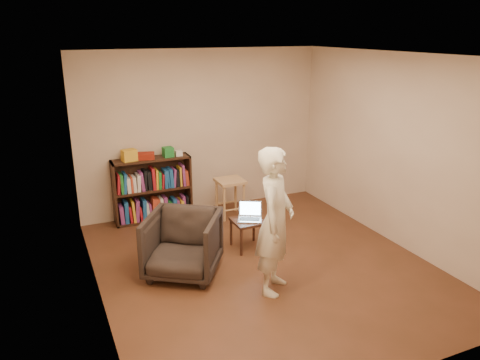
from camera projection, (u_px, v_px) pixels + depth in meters
name	position (u px, v px, depth m)	size (l,w,h in m)	color
floor	(263.00, 266.00, 5.96)	(4.50, 4.50, 0.00)	#482917
ceiling	(267.00, 55.00, 5.16)	(4.50, 4.50, 0.00)	silver
wall_back	(202.00, 132.00, 7.52)	(4.00, 4.00, 0.00)	beige
wall_left	(91.00, 190.00, 4.79)	(4.50, 4.50, 0.00)	beige
wall_right	(397.00, 151.00, 6.33)	(4.50, 4.50, 0.00)	beige
bookshelf	(153.00, 193.00, 7.30)	(1.20, 0.30, 1.00)	black
box_yellow	(129.00, 155.00, 6.95)	(0.21, 0.15, 0.17)	gold
red_cloth	(146.00, 156.00, 7.07)	(0.27, 0.19, 0.09)	maroon
box_green	(168.00, 152.00, 7.18)	(0.15, 0.15, 0.15)	#207A2F
box_white	(179.00, 153.00, 7.25)	(0.10, 0.10, 0.08)	silver
stool	(230.00, 187.00, 7.40)	(0.42, 0.42, 0.61)	tan
armchair	(183.00, 244.00, 5.66)	(0.83, 0.86, 0.78)	#2C211D
side_table	(248.00, 225.00, 6.34)	(0.40, 0.40, 0.41)	black
laptop	(250.00, 215.00, 6.34)	(0.39, 0.36, 0.24)	#B3B2B7
person	(275.00, 221.00, 5.18)	(0.62, 0.40, 1.69)	beige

